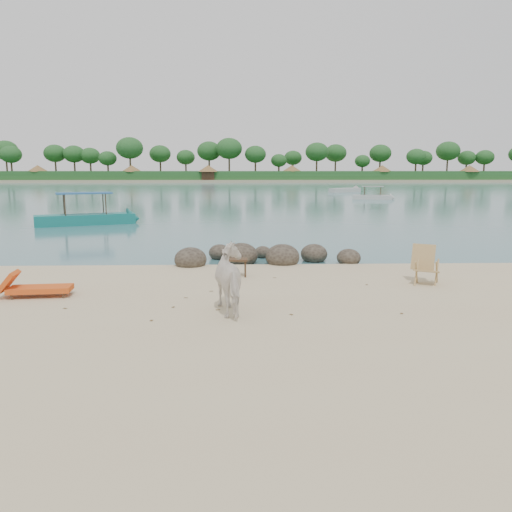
{
  "coord_description": "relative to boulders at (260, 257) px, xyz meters",
  "views": [
    {
      "loc": [
        -0.05,
        -10.45,
        3.13
      ],
      "look_at": [
        0.35,
        2.0,
        1.0
      ],
      "focal_mm": 35.0,
      "sensor_mm": 36.0,
      "label": 1
    }
  ],
  "objects": [
    {
      "name": "boat_near",
      "position": [
        -9.93,
        13.03,
        1.37
      ],
      "size": [
        6.43,
        3.74,
        3.1
      ],
      "primitive_type": null,
      "rotation": [
        0.0,
        0.0,
        0.39
      ],
      "color": "#136964",
      "rests_on": "water"
    },
    {
      "name": "far_shore",
      "position": [
        -0.63,
        163.42,
        -0.18
      ],
      "size": [
        420.0,
        90.0,
        1.4
      ],
      "primitive_type": "cube",
      "color": "tan",
      "rests_on": "ground"
    },
    {
      "name": "cow",
      "position": [
        -0.82,
        -6.23,
        0.56
      ],
      "size": [
        1.24,
        1.91,
        1.48
      ],
      "primitive_type": "imported",
      "rotation": [
        0.0,
        0.0,
        3.41
      ],
      "color": "white",
      "rests_on": "ground"
    },
    {
      "name": "boulders",
      "position": [
        0.0,
        0.0,
        0.0
      ],
      "size": [
        6.35,
        2.83,
        0.87
      ],
      "rotation": [
        0.0,
        0.0,
        0.09
      ],
      "color": "#302720",
      "rests_on": "ground"
    },
    {
      "name": "boat_far",
      "position": [
        15.19,
        58.38,
        0.19
      ],
      "size": [
        5.98,
        4.89,
        0.74
      ],
      "primitive_type": null,
      "rotation": [
        0.0,
        0.0,
        0.63
      ],
      "color": "#B3B3AF",
      "rests_on": "water"
    },
    {
      "name": "deck_chair",
      "position": [
        4.47,
        -3.68,
        0.35
      ],
      "size": [
        0.96,
        0.99,
        1.07
      ],
      "primitive_type": null,
      "rotation": [
        0.0,
        0.0,
        -0.49
      ],
      "color": "tan",
      "rests_on": "ground"
    },
    {
      "name": "dead_leaves",
      "position": [
        -0.78,
        -5.2,
        -0.18
      ],
      "size": [
        7.69,
        4.28,
        0.0
      ],
      "color": "brown",
      "rests_on": "ground"
    },
    {
      "name": "lounge_chair",
      "position": [
        -5.68,
        -4.73,
        0.1
      ],
      "size": [
        1.93,
        0.83,
        0.56
      ],
      "primitive_type": null,
      "rotation": [
        0.0,
        0.0,
        0.09
      ],
      "color": "#D94219",
      "rests_on": "ground"
    },
    {
      "name": "boat_mid",
      "position": [
        14.3,
        39.18,
        1.02
      ],
      "size": [
        5.02,
        2.48,
        2.41
      ],
      "primitive_type": null,
      "rotation": [
        0.0,
        0.0,
        -0.29
      ],
      "color": "#B5B5B0",
      "rests_on": "water"
    },
    {
      "name": "water",
      "position": [
        -0.63,
        83.42,
        -0.18
      ],
      "size": [
        400.0,
        400.0,
        0.0
      ],
      "primitive_type": "plane",
      "color": "#36676D",
      "rests_on": "ground"
    },
    {
      "name": "far_scenery",
      "position": [
        -0.61,
        130.12,
        2.96
      ],
      "size": [
        420.0,
        18.0,
        9.5
      ],
      "color": "#1E4C1E",
      "rests_on": "ground"
    },
    {
      "name": "side_table",
      "position": [
        -0.8,
        -2.49,
        0.08
      ],
      "size": [
        0.66,
        0.42,
        0.53
      ],
      "primitive_type": null,
      "rotation": [
        0.0,
        0.0,
        -0.0
      ],
      "color": "#331D14",
      "rests_on": "ground"
    }
  ]
}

